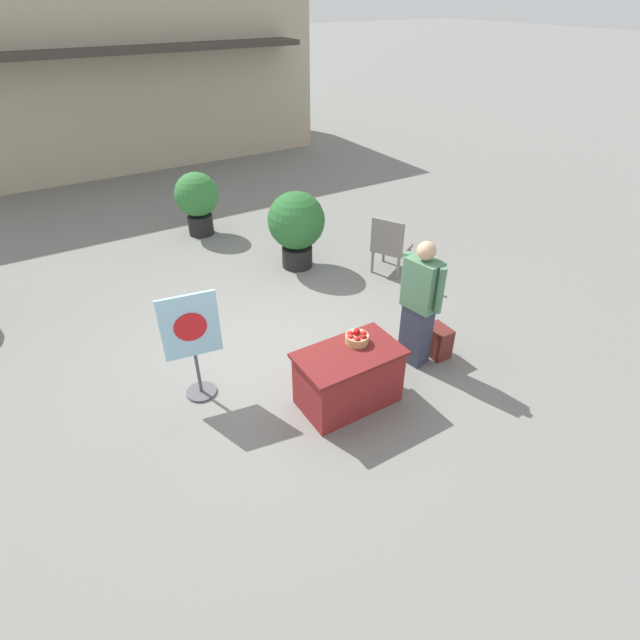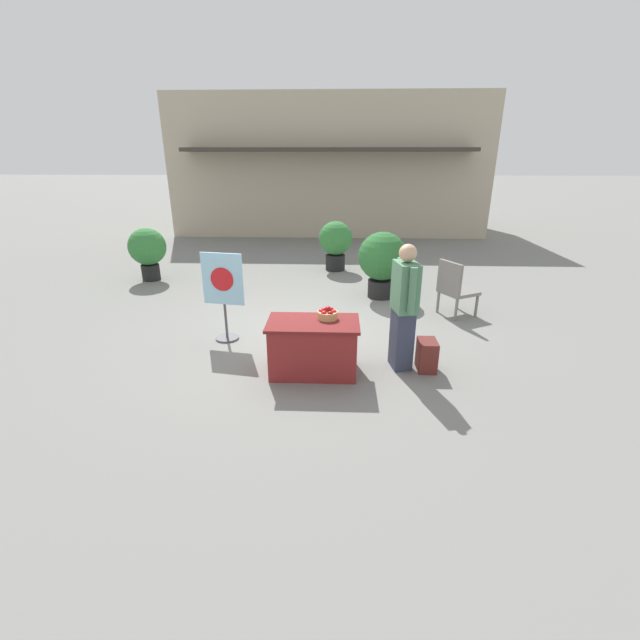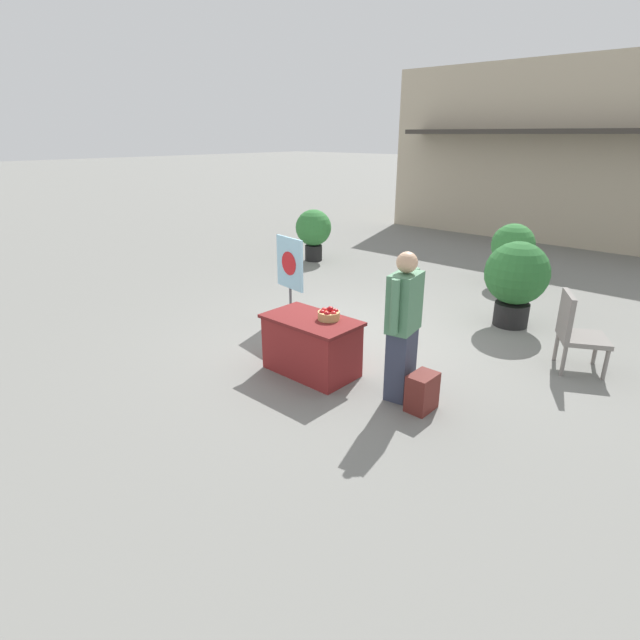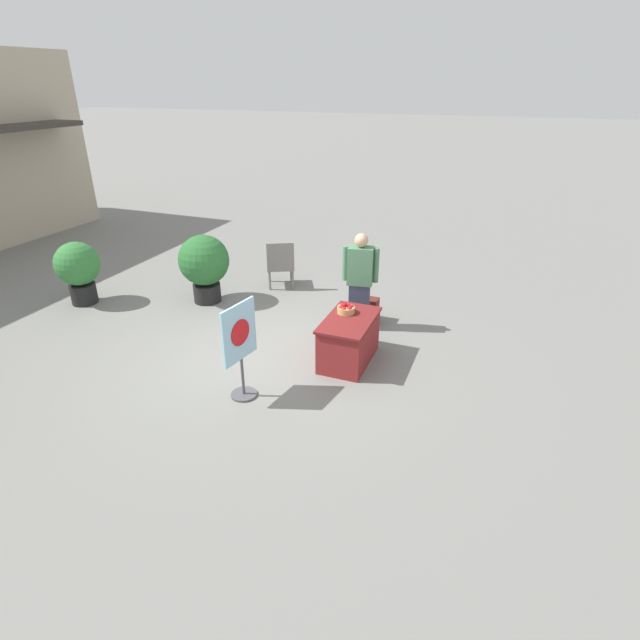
% 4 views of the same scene
% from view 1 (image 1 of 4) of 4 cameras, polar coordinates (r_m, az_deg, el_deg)
% --- Properties ---
extents(ground_plane, '(120.00, 120.00, 0.00)m').
position_cam_1_polar(ground_plane, '(6.69, -4.94, -3.79)').
color(ground_plane, slate).
extents(storefront_building, '(10.93, 5.57, 4.64)m').
position_cam_1_polar(storefront_building, '(16.11, -24.94, 24.92)').
color(storefront_building, '#B7A88E').
rests_on(storefront_building, ground_plane).
extents(display_table, '(1.18, 0.69, 0.72)m').
position_cam_1_polar(display_table, '(5.73, 3.27, -6.57)').
color(display_table, maroon).
rests_on(display_table, ground_plane).
extents(apple_basket, '(0.27, 0.27, 0.16)m').
position_cam_1_polar(apple_basket, '(5.63, 4.24, -2.01)').
color(apple_basket, tan).
rests_on(apple_basket, display_table).
extents(person_visitor, '(0.33, 0.60, 1.68)m').
position_cam_1_polar(person_visitor, '(6.19, 11.31, 1.83)').
color(person_visitor, '#33384C').
rests_on(person_visitor, ground_plane).
extents(backpack, '(0.24, 0.34, 0.42)m').
position_cam_1_polar(backpack, '(6.70, 13.29, -2.38)').
color(backpack, maroon).
rests_on(backpack, ground_plane).
extents(poster_board, '(0.64, 0.36, 1.37)m').
position_cam_1_polar(poster_board, '(5.76, -14.33, -2.40)').
color(poster_board, '#4C4C51').
rests_on(poster_board, ground_plane).
extents(patio_chair, '(0.74, 0.74, 0.99)m').
position_cam_1_polar(patio_chair, '(8.40, 7.98, 8.64)').
color(patio_chair, gray).
rests_on(patio_chair, ground_plane).
extents(potted_plant_far_left, '(0.96, 0.96, 1.32)m').
position_cam_1_polar(potted_plant_far_left, '(8.46, -2.72, 10.88)').
color(potted_plant_far_left, black).
rests_on(potted_plant_far_left, ground_plane).
extents(potted_plant_far_right, '(0.82, 0.82, 1.21)m').
position_cam_1_polar(potted_plant_far_right, '(10.01, -13.87, 13.32)').
color(potted_plant_far_right, black).
rests_on(potted_plant_far_right, ground_plane).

